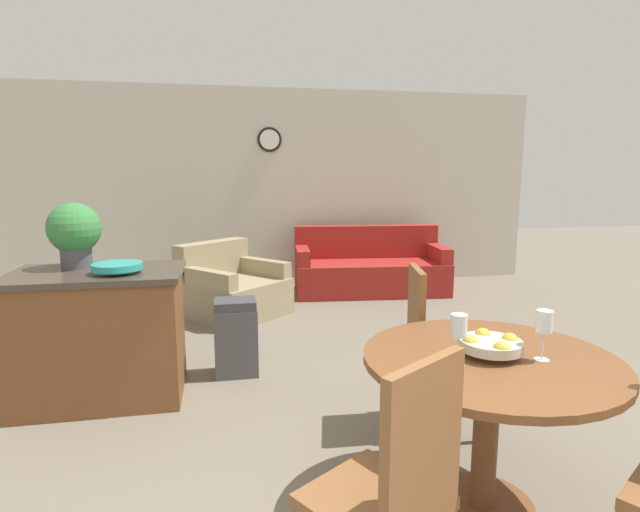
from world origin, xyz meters
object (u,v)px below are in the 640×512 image
(potted_plant, at_px, (74,232))
(armchair, at_px, (232,290))
(kitchen_island, at_px, (101,335))
(teal_bowl, at_px, (117,267))
(dining_table, at_px, (488,392))
(fruit_bowl, at_px, (491,345))
(trash_bin, at_px, (236,337))
(wine_glass_right, at_px, (544,323))
(wine_glass_left, at_px, (459,328))
(couch, at_px, (370,270))
(dining_chair_near_left, at_px, (394,486))
(dining_chair_far_side, at_px, (433,343))

(potted_plant, distance_m, armchair, 2.29)
(kitchen_island, bearing_deg, teal_bowl, -33.16)
(dining_table, relative_size, armchair, 0.86)
(fruit_bowl, distance_m, kitchen_island, 2.60)
(trash_bin, bearing_deg, wine_glass_right, -57.03)
(dining_table, xyz_separation_m, wine_glass_right, (0.19, -0.09, 0.34))
(wine_glass_left, bearing_deg, couch, 77.85)
(wine_glass_left, xyz_separation_m, teal_bowl, (-1.65, 1.59, 0.03))
(dining_chair_near_left, bearing_deg, wine_glass_left, 11.98)
(wine_glass_left, relative_size, couch, 0.11)
(fruit_bowl, height_order, teal_bowl, teal_bowl)
(wine_glass_right, xyz_separation_m, kitchen_island, (-2.20, 1.71, -0.47))
(fruit_bowl, relative_size, kitchen_island, 0.24)
(dining_chair_near_left, distance_m, fruit_bowl, 0.85)
(potted_plant, xyz_separation_m, trash_bin, (1.09, 0.08, -0.87))
(dining_table, height_order, armchair, armchair)
(dining_table, height_order, trash_bin, dining_table)
(teal_bowl, height_order, trash_bin, teal_bowl)
(dining_table, bearing_deg, kitchen_island, 141.16)
(dining_table, relative_size, teal_bowl, 3.50)
(dining_table, relative_size, couch, 0.55)
(dining_chair_near_left, bearing_deg, couch, 41.11)
(dining_chair_far_side, height_order, fruit_bowl, dining_chair_far_side)
(couch, bearing_deg, wine_glass_left, -96.43)
(potted_plant, bearing_deg, dining_chair_far_side, -23.57)
(trash_bin, distance_m, armchair, 1.72)
(teal_bowl, xyz_separation_m, couch, (2.60, 2.82, -0.66))
(fruit_bowl, xyz_separation_m, armchair, (-1.08, 3.58, -0.54))
(dining_table, relative_size, wine_glass_right, 5.02)
(dining_chair_far_side, distance_m, wine_glass_right, 0.98)
(dining_table, distance_m, fruit_bowl, 0.22)
(dining_table, height_order, kitchen_island, kitchen_island)
(trash_bin, bearing_deg, dining_table, -59.93)
(dining_chair_near_left, xyz_separation_m, teal_bowl, (-1.23, 2.02, 0.41))
(dining_chair_near_left, xyz_separation_m, couch, (1.38, 4.84, -0.25))
(wine_glass_left, relative_size, potted_plant, 0.49)
(dining_chair_far_side, xyz_separation_m, wine_glass_left, (-0.28, -0.87, 0.39))
(dining_chair_near_left, relative_size, couch, 0.49)
(kitchen_island, bearing_deg, couch, 44.56)
(dining_chair_far_side, height_order, wine_glass_right, dining_chair_far_side)
(teal_bowl, relative_size, armchair, 0.25)
(fruit_bowl, height_order, couch, fruit_bowl)
(wine_glass_left, height_order, potted_plant, potted_plant)
(wine_glass_left, height_order, wine_glass_right, same)
(dining_table, bearing_deg, wine_glass_left, -158.59)
(fruit_bowl, xyz_separation_m, kitchen_island, (-2.01, 1.62, -0.36))
(dining_table, relative_size, kitchen_island, 1.00)
(wine_glass_right, relative_size, armchair, 0.17)
(dining_table, height_order, wine_glass_left, wine_glass_left)
(fruit_bowl, relative_size, wine_glass_left, 1.22)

